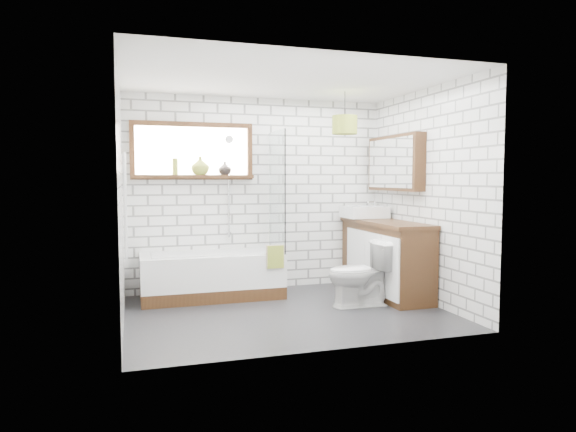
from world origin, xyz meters
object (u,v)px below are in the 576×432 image
object	(u,v)px
basin	(364,212)
pendant	(345,125)
bathtub	(212,275)
vanity	(385,257)
toilet	(360,274)

from	to	relation	value
basin	pendant	world-z (taller)	pendant
basin	bathtub	bearing A→B (deg)	-178.64
vanity	pendant	size ratio (longest dim) A/B	5.40
basin	toilet	bearing A→B (deg)	-117.65
vanity	pendant	bearing A→B (deg)	177.79
vanity	basin	size ratio (longest dim) A/B	3.05
bathtub	vanity	size ratio (longest dim) A/B	1.04
vanity	toilet	size ratio (longest dim) A/B	2.18
pendant	vanity	bearing A→B (deg)	-2.21
vanity	bathtub	bearing A→B (deg)	167.95
toilet	basin	bearing A→B (deg)	153.83
bathtub	vanity	xyz separation A→B (m)	(2.11, -0.45, 0.19)
bathtub	basin	world-z (taller)	basin
bathtub	basin	xyz separation A→B (m)	(2.05, 0.05, 0.74)
bathtub	vanity	bearing A→B (deg)	-12.05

